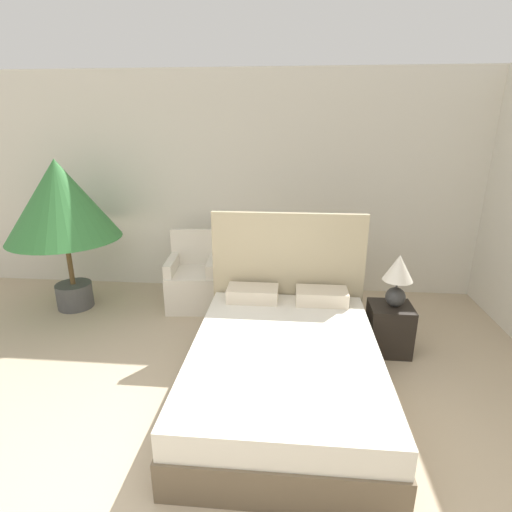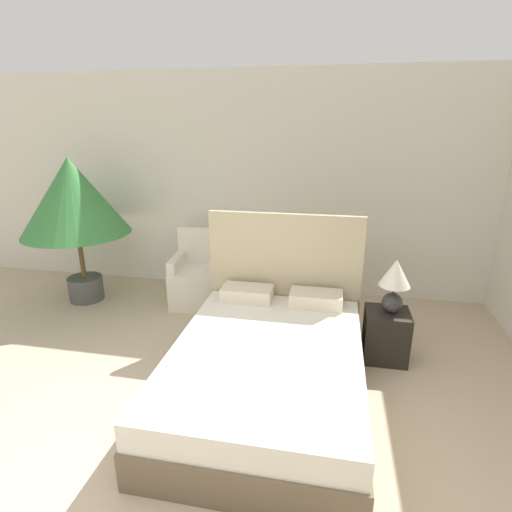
# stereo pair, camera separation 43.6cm
# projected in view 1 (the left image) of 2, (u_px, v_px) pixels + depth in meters

# --- Properties ---
(wall_back) EXTENTS (10.00, 0.06, 2.90)m
(wall_back) POSITION_uv_depth(u_px,v_px,m) (253.00, 186.00, 5.33)
(wall_back) COLOR silver
(wall_back) RESTS_ON ground_plane
(bed) EXTENTS (1.58, 2.18, 1.39)m
(bed) POSITION_uv_depth(u_px,v_px,m) (284.00, 363.00, 3.41)
(bed) COLOR brown
(bed) RESTS_ON ground_plane
(armchair_near_window_left) EXTENTS (0.66, 0.68, 0.94)m
(armchair_near_window_left) POSITION_uv_depth(u_px,v_px,m) (193.00, 283.00, 5.09)
(armchair_near_window_left) COLOR silver
(armchair_near_window_left) RESTS_ON ground_plane
(armchair_near_window_right) EXTENTS (0.66, 0.68, 0.94)m
(armchair_near_window_right) POSITION_uv_depth(u_px,v_px,m) (266.00, 286.00, 5.01)
(armchair_near_window_right) COLOR silver
(armchair_near_window_right) RESTS_ON ground_plane
(potted_palm) EXTENTS (1.32, 1.32, 1.86)m
(potted_palm) POSITION_uv_depth(u_px,v_px,m) (61.00, 203.00, 4.71)
(potted_palm) COLOR #4C4C4C
(potted_palm) RESTS_ON ground_plane
(nightstand) EXTENTS (0.42, 0.38, 0.51)m
(nightstand) POSITION_uv_depth(u_px,v_px,m) (389.00, 329.00, 4.06)
(nightstand) COLOR black
(nightstand) RESTS_ON ground_plane
(table_lamp) EXTENTS (0.29, 0.29, 0.53)m
(table_lamp) POSITION_uv_depth(u_px,v_px,m) (398.00, 275.00, 3.88)
(table_lamp) COLOR #333333
(table_lamp) RESTS_ON nightstand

